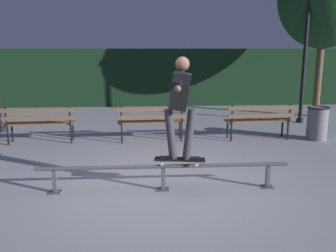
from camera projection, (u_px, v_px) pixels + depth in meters
ground_plane at (163, 187)px, 5.81m from camera, size 90.00×90.00×0.00m
hedge_backdrop at (151, 77)px, 14.18m from camera, size 24.00×1.20×2.15m
grind_rail at (163, 170)px, 5.64m from camera, size 3.92×0.18×0.41m
skateboard at (180, 160)px, 5.62m from camera, size 0.80×0.31×0.09m
skateboarder at (180, 100)px, 5.43m from camera, size 0.63×1.40×1.56m
park_bench_leftmost at (40, 121)px, 8.37m from camera, size 1.62×0.49×0.88m
park_bench_left_center at (152, 119)px, 8.54m from camera, size 1.62×0.49×0.88m
park_bench_right_center at (259, 118)px, 8.71m from camera, size 1.62×0.49×0.88m
lamp_post_right at (306, 37)px, 10.35m from camera, size 0.32×0.32×3.90m
trash_can at (317, 123)px, 8.76m from camera, size 0.52×0.52×0.80m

